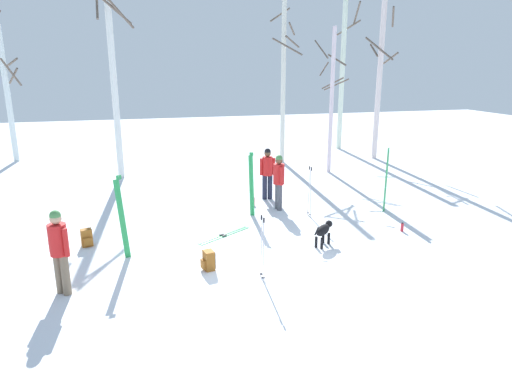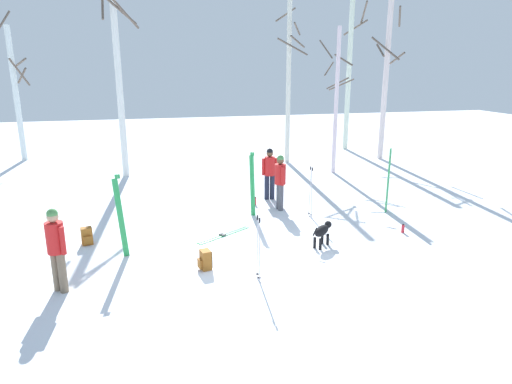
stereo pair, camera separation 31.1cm
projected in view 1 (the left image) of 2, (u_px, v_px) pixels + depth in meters
ground_plane at (258, 263)px, 10.36m from camera, size 60.00×60.00×0.00m
person_0 at (59, 247)px, 8.73m from camera, size 0.41×0.38×1.72m
person_1 at (267, 170)px, 15.05m from camera, size 0.52×0.34×1.72m
person_2 at (279, 179)px, 13.94m from camera, size 0.34×0.52×1.72m
dog at (324, 230)px, 11.29m from camera, size 0.71×0.62×0.57m
ski_pair_planted_0 at (122, 218)px, 10.38m from camera, size 0.26×0.07×1.98m
ski_pair_planted_1 at (386, 180)px, 13.78m from camera, size 0.12×0.11×1.97m
ski_pair_planted_2 at (251, 185)px, 13.38m from camera, size 0.17×0.09×1.91m
ski_pair_lying_0 at (224, 235)px, 12.02m from camera, size 1.53×1.07×0.05m
ski_poles_0 at (263, 246)px, 9.39m from camera, size 0.07×0.27×1.38m
ski_poles_1 at (310, 190)px, 13.37m from camera, size 0.07×0.25×1.50m
backpack_0 at (87, 238)px, 11.28m from camera, size 0.30×0.32×0.44m
backpack_1 at (208, 261)px, 9.97m from camera, size 0.32×0.30×0.44m
water_bottle_0 at (402, 227)px, 12.31m from camera, size 0.08×0.08×0.24m
water_bottle_1 at (254, 201)px, 14.62m from camera, size 0.06×0.06×0.27m
birch_tree_0 at (7, 91)px, 20.43m from camera, size 1.29×1.29×6.66m
birch_tree_1 at (114, 82)px, 17.33m from camera, size 1.32×1.31×7.06m
birch_tree_2 at (284, 78)px, 20.08m from camera, size 1.39×1.27×7.27m
birch_tree_3 at (331, 99)px, 18.36m from camera, size 1.38×1.36×5.78m
birch_tree_4 at (343, 71)px, 23.44m from camera, size 1.69×1.68×7.77m
birch_tree_5 at (380, 72)px, 20.91m from camera, size 1.53×1.51×7.88m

